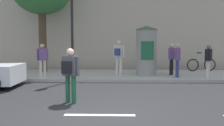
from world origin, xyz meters
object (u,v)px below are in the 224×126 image
Objects in this scene: pedestrian_in_dark_shirt at (177,57)px; bicycle_leaning at (201,64)px; pedestrian_with_bag at (70,71)px; traffic_light at (71,13)px; pedestrian_near_pole at (119,54)px; poster_column at (146,50)px; pedestrian_in_light_jacket at (172,56)px; pedestrian_with_backpack at (208,58)px; pedestrian_in_red_top at (43,58)px.

pedestrian_in_dark_shirt is 0.92× the size of bicycle_leaning.
pedestrian_in_dark_shirt reaches higher than pedestrian_with_bag.
traffic_light is 4.62m from pedestrian_with_bag.
pedestrian_near_pole is at bearing -160.43° from bicycle_leaning.
bicycle_leaning is (3.40, 1.78, -0.89)m from poster_column.
pedestrian_in_dark_shirt is (2.81, -0.82, -0.11)m from pedestrian_near_pole.
pedestrian_with_bag is at bearing -127.45° from pedestrian_in_light_jacket.
pedestrian_near_pole is at bearing 170.54° from pedestrian_with_backpack.
pedestrian_in_red_top is 0.99× the size of pedestrian_in_dark_shirt.
pedestrian_with_backpack is 2.53m from bicycle_leaning.
poster_column is 1.52× the size of pedestrian_with_bag.
pedestrian_with_bag is at bearing -132.90° from pedestrian_in_dark_shirt.
pedestrian_with_backpack is 4.38m from pedestrian_near_pole.
poster_column is at bearing 61.88° from pedestrian_with_bag.
pedestrian_with_backpack is at bearing 3.99° from pedestrian_in_dark_shirt.
traffic_light is 4.16m from poster_column.
pedestrian_near_pole reaches higher than bicycle_leaning.
pedestrian_in_light_jacket is at bearing 94.67° from pedestrian_in_dark_shirt.
pedestrian_in_light_jacket is (-1.58, 0.78, 0.04)m from pedestrian_with_backpack.
pedestrian_in_red_top is (-1.54, 0.53, -2.07)m from traffic_light.
traffic_light is 5.40m from pedestrian_in_dark_shirt.
pedestrian_in_light_jacket is 0.91× the size of pedestrian_near_pole.
traffic_light is 5.49m from pedestrian_in_light_jacket.
pedestrian_in_light_jacket is (4.89, 1.45, -2.04)m from traffic_light.
pedestrian_with_bag is 1.02× the size of pedestrian_in_dark_shirt.
poster_column is 1.38m from pedestrian_in_light_jacket.
pedestrian_with_bag is 9.49m from bicycle_leaning.
pedestrian_near_pole reaches higher than pedestrian_in_dark_shirt.
pedestrian_near_pole is at bearing 74.97° from pedestrian_with_bag.
pedestrian_in_dark_shirt is at bearing -85.33° from pedestrian_in_light_jacket.
pedestrian_in_light_jacket is at bearing 1.25° from pedestrian_near_pole.
pedestrian_near_pole is 5.14m from bicycle_leaning.
pedestrian_near_pole reaches higher than pedestrian_with_bag.
pedestrian_in_dark_shirt is at bearing -176.01° from pedestrian_with_backpack.
poster_column reaches higher than pedestrian_with_backpack.
pedestrian_in_red_top is 8.89m from bicycle_leaning.
poster_column is 1.57× the size of pedestrian_in_light_jacket.
pedestrian_with_backpack is at bearing 5.93° from traffic_light.
traffic_light is at bearing -173.48° from pedestrian_in_dark_shirt.
pedestrian_with_backpack is (2.92, -0.65, -0.35)m from poster_column.
pedestrian_in_red_top is 0.91× the size of bicycle_leaning.
pedestrian_with_backpack is 0.90× the size of bicycle_leaning.
poster_column is at bearing 20.38° from traffic_light.
pedestrian_in_dark_shirt is at bearing -16.34° from pedestrian_near_pole.
pedestrian_with_bag is 5.07m from pedestrian_in_red_top.
traffic_light is 1.78× the size of poster_column.
pedestrian_in_dark_shirt reaches higher than pedestrian_with_backpack.
pedestrian_in_dark_shirt is (1.41, -0.75, -0.33)m from poster_column.
poster_column is 1.57× the size of pedestrian_in_red_top.
pedestrian_in_dark_shirt reaches higher than pedestrian_in_light_jacket.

